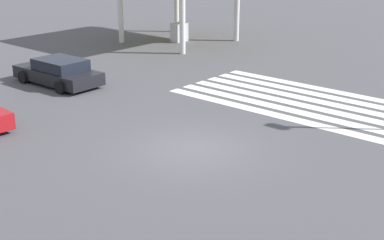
{
  "coord_description": "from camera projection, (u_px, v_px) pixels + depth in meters",
  "views": [
    {
      "loc": [
        -11.17,
        12.95,
        7.07
      ],
      "look_at": [
        0.0,
        0.0,
        1.08
      ],
      "focal_mm": 50.0,
      "sensor_mm": 36.0,
      "label": 1
    }
  ],
  "objects": [
    {
      "name": "car_0",
      "position": [
        59.0,
        72.0,
        26.24
      ],
      "size": [
        4.84,
        2.3,
        1.3
      ],
      "rotation": [
        0.0,
        0.0,
        0.02
      ],
      "color": "black",
      "rests_on": "ground_plane"
    },
    {
      "name": "ground_plane",
      "position": [
        192.0,
        149.0,
        18.47
      ],
      "size": [
        132.29,
        132.29,
        0.0
      ],
      "primitive_type": "plane",
      "color": "#47474C"
    },
    {
      "name": "crosswalk_markings",
      "position": [
        301.0,
        101.0,
        23.78
      ],
      "size": [
        11.09,
        5.35,
        0.01
      ],
      "rotation": [
        0.0,
        0.0,
        1.57
      ],
      "color": "silver",
      "rests_on": "ground_plane"
    }
  ]
}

